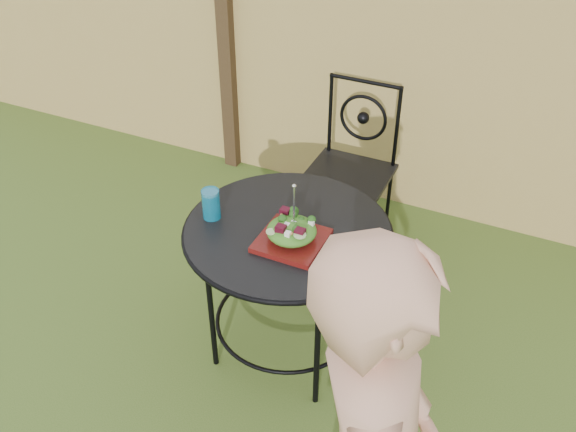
# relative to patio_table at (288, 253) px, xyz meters

# --- Properties ---
(fence) EXTENTS (8.00, 0.12, 1.90)m
(fence) POSITION_rel_patio_table_xyz_m (0.21, 1.44, 0.36)
(fence) COLOR tan
(fence) RESTS_ON ground
(patio_table) EXTENTS (0.92, 0.92, 0.72)m
(patio_table) POSITION_rel_patio_table_xyz_m (0.00, 0.00, 0.00)
(patio_table) COLOR black
(patio_table) RESTS_ON ground
(patio_chair) EXTENTS (0.46, 0.46, 0.95)m
(patio_chair) POSITION_rel_patio_table_xyz_m (-0.05, 0.96, -0.08)
(patio_chair) COLOR black
(patio_chair) RESTS_ON ground
(salad_plate) EXTENTS (0.27, 0.27, 0.02)m
(salad_plate) POSITION_rel_patio_table_xyz_m (0.06, -0.08, 0.15)
(salad_plate) COLOR #441009
(salad_plate) RESTS_ON patio_table
(salad) EXTENTS (0.21, 0.21, 0.08)m
(salad) POSITION_rel_patio_table_xyz_m (0.06, -0.08, 0.20)
(salad) COLOR #235614
(salad) RESTS_ON salad_plate
(fork) EXTENTS (0.01, 0.01, 0.18)m
(fork) POSITION_rel_patio_table_xyz_m (0.07, -0.08, 0.33)
(fork) COLOR silver
(fork) RESTS_ON salad
(drinking_glass) EXTENTS (0.08, 0.08, 0.14)m
(drinking_glass) POSITION_rel_patio_table_xyz_m (-0.34, -0.07, 0.21)
(drinking_glass) COLOR #0B6284
(drinking_glass) RESTS_ON patio_table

